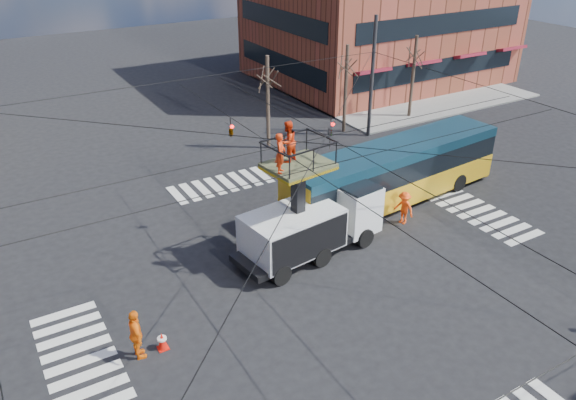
# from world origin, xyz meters

# --- Properties ---
(ground) EXTENTS (120.00, 120.00, 0.00)m
(ground) POSITION_xyz_m (0.00, 0.00, 0.00)
(ground) COLOR black
(ground) RESTS_ON ground
(sidewalk_ne) EXTENTS (18.00, 18.00, 0.12)m
(sidewalk_ne) POSITION_xyz_m (21.00, 21.00, 0.06)
(sidewalk_ne) COLOR slate
(sidewalk_ne) RESTS_ON ground
(crosswalks) EXTENTS (22.40, 22.40, 0.02)m
(crosswalks) POSITION_xyz_m (0.00, 0.00, 0.01)
(crosswalks) COLOR silver
(crosswalks) RESTS_ON ground
(overhead_network) EXTENTS (24.24, 24.24, 8.00)m
(overhead_network) POSITION_xyz_m (-0.07, 0.40, 4.29)
(overhead_network) COLOR #2D2D30
(overhead_network) RESTS_ON ground
(tree_a) EXTENTS (2.00, 2.00, 6.00)m
(tree_a) POSITION_xyz_m (5.00, 13.50, 4.63)
(tree_a) COLOR #382B21
(tree_a) RESTS_ON ground
(tree_b) EXTENTS (2.00, 2.00, 6.00)m
(tree_b) POSITION_xyz_m (11.00, 13.50, 4.63)
(tree_b) COLOR #382B21
(tree_b) RESTS_ON ground
(tree_c) EXTENTS (2.00, 2.00, 6.00)m
(tree_c) POSITION_xyz_m (17.00, 13.50, 4.63)
(tree_c) COLOR #382B21
(tree_c) RESTS_ON ground
(utility_truck) EXTENTS (7.23, 3.32, 6.30)m
(utility_truck) POSITION_xyz_m (0.65, 1.56, 2.06)
(utility_truck) COLOR black
(utility_truck) RESTS_ON ground
(city_bus) EXTENTS (13.15, 3.72, 3.20)m
(city_bus) POSITION_xyz_m (6.96, 3.48, 1.73)
(city_bus) COLOR orange
(city_bus) RESTS_ON ground
(traffic_cone) EXTENTS (0.36, 0.36, 0.69)m
(traffic_cone) POSITION_xyz_m (-7.33, -1.15, 0.35)
(traffic_cone) COLOR red
(traffic_cone) RESTS_ON ground
(worker_ground) EXTENTS (0.51, 1.16, 1.95)m
(worker_ground) POSITION_xyz_m (-8.18, -1.13, 0.98)
(worker_ground) COLOR orange
(worker_ground) RESTS_ON ground
(flagger) EXTENTS (0.84, 1.20, 1.70)m
(flagger) POSITION_xyz_m (5.94, 1.43, 0.85)
(flagger) COLOR #FF4610
(flagger) RESTS_ON ground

